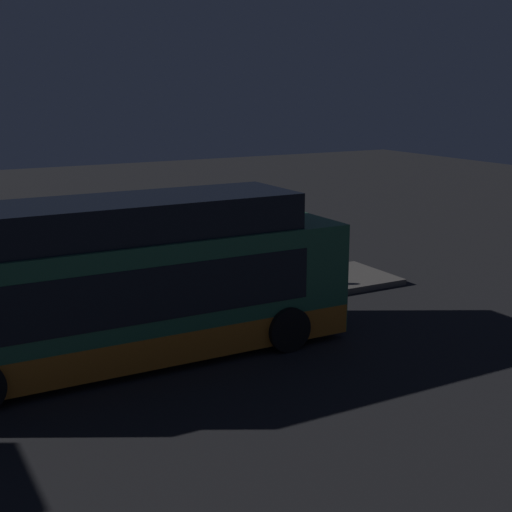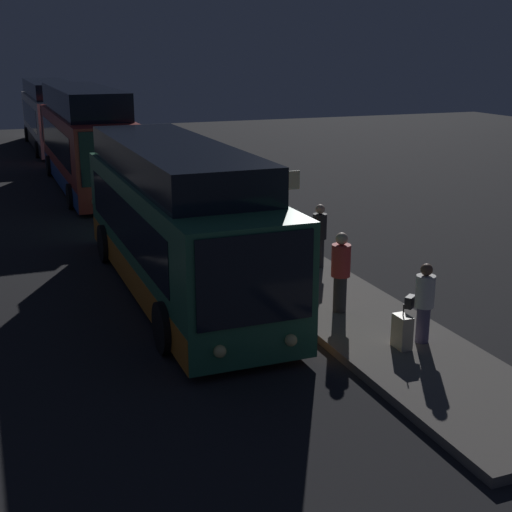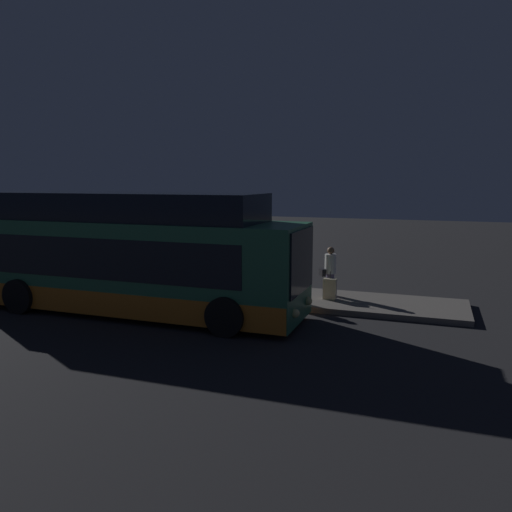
# 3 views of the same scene
# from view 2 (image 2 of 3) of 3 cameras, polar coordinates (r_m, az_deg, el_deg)

# --- Properties ---
(ground) EXTENTS (80.00, 80.00, 0.00)m
(ground) POSITION_cam_2_polar(r_m,az_deg,el_deg) (18.35, -5.83, -2.44)
(ground) COLOR #232326
(platform) EXTENTS (20.00, 2.70, 0.18)m
(platform) POSITION_cam_2_polar(r_m,az_deg,el_deg) (19.27, 2.64, -1.17)
(platform) COLOR #605B56
(platform) RESTS_ON ground
(bus_lead) EXTENTS (10.66, 2.84, 3.66)m
(bus_lead) POSITION_cam_2_polar(r_m,az_deg,el_deg) (17.69, -6.36, 2.40)
(bus_lead) COLOR #2D704C
(bus_lead) RESTS_ON ground
(bus_second) EXTENTS (12.14, 2.83, 4.26)m
(bus_second) POSITION_cam_2_polar(r_m,az_deg,el_deg) (31.91, -13.42, 8.73)
(bus_second) COLOR maroon
(bus_second) RESTS_ON ground
(bus_third) EXTENTS (12.09, 2.85, 3.94)m
(bus_third) POSITION_cam_2_polar(r_m,az_deg,el_deg) (45.77, -16.03, 10.56)
(bus_third) COLOR silver
(bus_third) RESTS_ON ground
(passenger_boarding) EXTENTS (0.59, 0.59, 1.83)m
(passenger_boarding) POSITION_cam_2_polar(r_m,az_deg,el_deg) (15.87, 6.79, -1.09)
(passenger_boarding) COLOR #2D2D33
(passenger_boarding) RESTS_ON platform
(passenger_waiting) EXTENTS (0.52, 0.52, 1.72)m
(passenger_waiting) POSITION_cam_2_polar(r_m,az_deg,el_deg) (19.12, 5.11, 1.83)
(passenger_waiting) COLOR #2D2D33
(passenger_waiting) RESTS_ON platform
(passenger_with_bags) EXTENTS (0.64, 0.60, 1.65)m
(passenger_with_bags) POSITION_cam_2_polar(r_m,az_deg,el_deg) (14.55, 13.27, -3.48)
(passenger_with_bags) COLOR #4C476B
(passenger_with_bags) RESTS_ON platform
(suitcase) EXTENTS (0.42, 0.25, 0.92)m
(suitcase) POSITION_cam_2_polar(r_m,az_deg,el_deg) (14.36, 11.61, -5.96)
(suitcase) COLOR beige
(suitcase) RESTS_ON platform
(sign_post) EXTENTS (0.10, 0.87, 2.34)m
(sign_post) POSITION_cam_2_polar(r_m,az_deg,el_deg) (20.73, 2.37, 4.76)
(sign_post) COLOR #4C4C51
(sign_post) RESTS_ON platform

